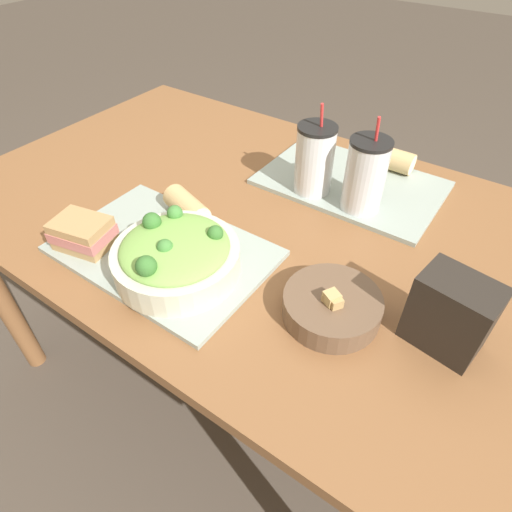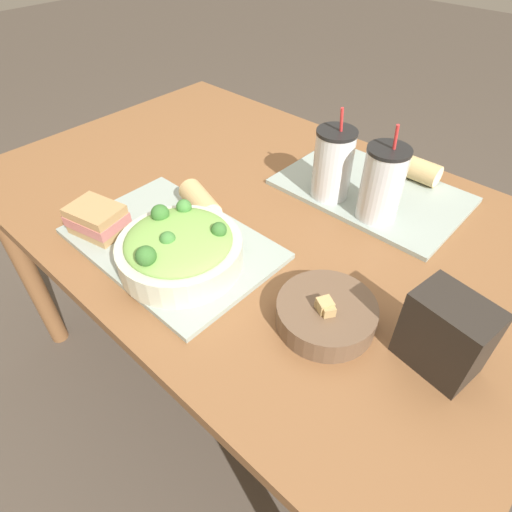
# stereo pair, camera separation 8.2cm
# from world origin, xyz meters

# --- Properties ---
(ground_plane) EXTENTS (12.00, 12.00, 0.00)m
(ground_plane) POSITION_xyz_m (0.00, 0.00, 0.00)
(ground_plane) COLOR #4C4238
(dining_table) EXTENTS (1.43, 0.94, 0.73)m
(dining_table) POSITION_xyz_m (0.00, 0.00, 0.65)
(dining_table) COLOR brown
(dining_table) RESTS_ON ground_plane
(tray_near) EXTENTS (0.46, 0.30, 0.01)m
(tray_near) POSITION_xyz_m (-0.02, -0.24, 0.74)
(tray_near) COLOR #99A89E
(tray_near) RESTS_ON dining_table
(tray_far) EXTENTS (0.46, 0.30, 0.01)m
(tray_far) POSITION_xyz_m (0.19, 0.24, 0.74)
(tray_far) COLOR #99A89E
(tray_far) RESTS_ON dining_table
(salad_bowl) EXTENTS (0.25, 0.25, 0.10)m
(salad_bowl) POSITION_xyz_m (0.05, -0.27, 0.79)
(salad_bowl) COLOR beige
(salad_bowl) RESTS_ON tray_near
(soup_bowl) EXTENTS (0.18, 0.18, 0.07)m
(soup_bowl) POSITION_xyz_m (0.35, -0.19, 0.76)
(soup_bowl) COLOR brown
(soup_bowl) RESTS_ON dining_table
(sandwich_near) EXTENTS (0.14, 0.11, 0.06)m
(sandwich_near) POSITION_xyz_m (-0.17, -0.33, 0.78)
(sandwich_near) COLOR tan
(sandwich_near) RESTS_ON tray_near
(baguette_near) EXTENTS (0.13, 0.09, 0.06)m
(baguette_near) POSITION_xyz_m (-0.06, -0.13, 0.78)
(baguette_near) COLOR tan
(baguette_near) RESTS_ON tray_near
(baguette_far) EXTENTS (0.09, 0.06, 0.06)m
(baguette_far) POSITION_xyz_m (0.26, 0.36, 0.78)
(baguette_far) COLOR tan
(baguette_far) RESTS_ON tray_far
(drink_cup_dark) EXTENTS (0.10, 0.10, 0.23)m
(drink_cup_dark) POSITION_xyz_m (0.12, 0.14, 0.83)
(drink_cup_dark) COLOR silver
(drink_cup_dark) RESTS_ON tray_far
(drink_cup_red) EXTENTS (0.10, 0.10, 0.23)m
(drink_cup_red) POSITION_xyz_m (0.26, 0.14, 0.83)
(drink_cup_red) COLOR silver
(drink_cup_red) RESTS_ON tray_far
(chip_bag) EXTENTS (0.14, 0.10, 0.14)m
(chip_bag) POSITION_xyz_m (0.54, -0.13, 0.81)
(chip_bag) COLOR #28231E
(chip_bag) RESTS_ON dining_table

